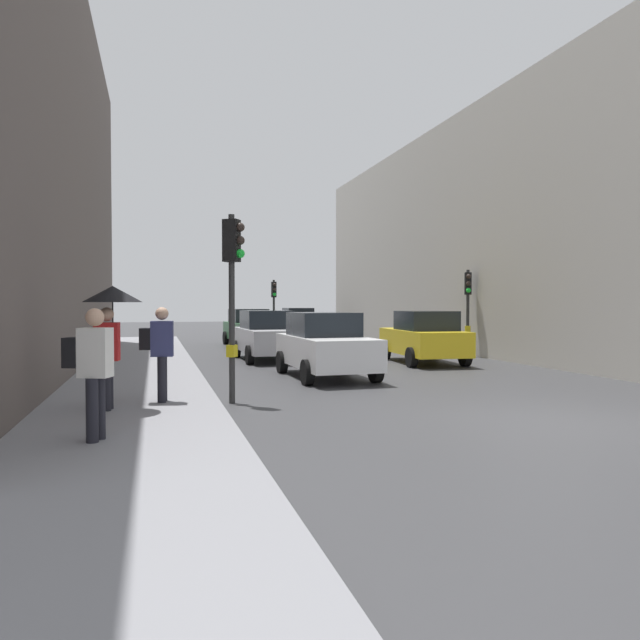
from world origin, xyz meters
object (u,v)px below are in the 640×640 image
car_dark_suv (297,322)px  pedestrian_with_umbrella (111,313)px  traffic_light_near_right (233,273)px  traffic_light_mid_street (468,297)px  car_yellow_taxi (424,337)px  car_silver_hatchback (268,335)px  pedestrian_with_grey_backpack (160,348)px  car_green_estate (249,327)px  traffic_light_far_median (274,299)px  pedestrian_with_black_backpack (92,366)px  car_white_compact (325,345)px

car_dark_suv → pedestrian_with_umbrella: size_ratio=1.97×
traffic_light_near_right → car_dark_suv: size_ratio=0.89×
traffic_light_mid_street → car_yellow_taxi: size_ratio=0.76×
car_silver_hatchback → pedestrian_with_grey_backpack: bearing=-112.1°
car_green_estate → car_silver_hatchback: size_ratio=1.01×
pedestrian_with_umbrella → pedestrian_with_grey_backpack: pedestrian_with_umbrella is taller
pedestrian_with_umbrella → car_green_estate: bearing=73.7°
car_silver_hatchback → car_yellow_taxi: (4.88, -2.49, 0.00)m
traffic_light_far_median → traffic_light_near_right: bearing=-103.5°
traffic_light_mid_street → car_green_estate: size_ratio=0.77×
traffic_light_near_right → pedestrian_with_grey_backpack: 2.06m
car_dark_suv → traffic_light_mid_street: bearing=-80.0°
pedestrian_with_black_backpack → traffic_light_near_right: bearing=56.0°
traffic_light_near_right → pedestrian_with_black_backpack: size_ratio=2.13×
traffic_light_mid_street → car_green_estate: 10.87m
traffic_light_far_median → car_green_estate: size_ratio=0.77×
traffic_light_near_right → car_dark_suv: bearing=73.6°
car_yellow_taxi → car_green_estate: bearing=113.9°
car_yellow_taxi → pedestrian_with_umbrella: (-9.47, -7.45, 0.96)m
car_yellow_taxi → pedestrian_with_black_backpack: 13.71m
traffic_light_mid_street → pedestrian_with_umbrella: bearing=-142.8°
car_green_estate → car_yellow_taxi: bearing=-66.1°
traffic_light_near_right → pedestrian_with_grey_backpack: size_ratio=2.13×
car_dark_suv → pedestrian_with_black_backpack: size_ratio=2.38×
car_green_estate → traffic_light_near_right: bearing=-99.9°
car_dark_suv → pedestrian_with_grey_backpack: pedestrian_with_grey_backpack is taller
pedestrian_with_umbrella → car_dark_suv: bearing=69.7°
car_white_compact → pedestrian_with_umbrella: pedestrian_with_umbrella is taller
traffic_light_near_right → car_yellow_taxi: size_ratio=0.87×
car_dark_suv → pedestrian_with_black_backpack: 29.16m
car_yellow_taxi → car_dark_suv: size_ratio=1.03×
car_green_estate → car_yellow_taxi: (4.39, -9.91, 0.00)m
traffic_light_far_median → pedestrian_with_black_backpack: bearing=-107.0°
car_silver_hatchback → pedestrian_with_black_backpack: 13.18m
car_green_estate → car_silver_hatchback: same height
car_silver_hatchback → car_dark_suv: (4.74, 15.28, 0.00)m
traffic_light_far_median → car_white_compact: size_ratio=0.78×
pedestrian_with_grey_backpack → pedestrian_with_black_backpack: size_ratio=1.00×
car_green_estate → car_silver_hatchback: bearing=-93.8°
traffic_light_far_median → pedestrian_with_umbrella: traffic_light_far_median is taller
traffic_light_mid_street → pedestrian_with_umbrella: size_ratio=1.54×
traffic_light_near_right → pedestrian_with_grey_backpack: (-1.42, -0.40, -1.44)m
traffic_light_mid_street → pedestrian_with_black_backpack: (-12.22, -11.60, -1.11)m
traffic_light_far_median → car_silver_hatchback: traffic_light_far_median is taller
traffic_light_far_median → traffic_light_near_right: (-4.68, -19.46, 0.32)m
traffic_light_far_median → car_silver_hatchback: 10.91m
car_yellow_taxi → pedestrian_with_umbrella: size_ratio=2.02×
traffic_light_far_median → traffic_light_near_right: size_ratio=0.88×
traffic_light_near_right → pedestrian_with_grey_backpack: traffic_light_near_right is taller
car_silver_hatchback → pedestrian_with_black_backpack: bearing=-110.8°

